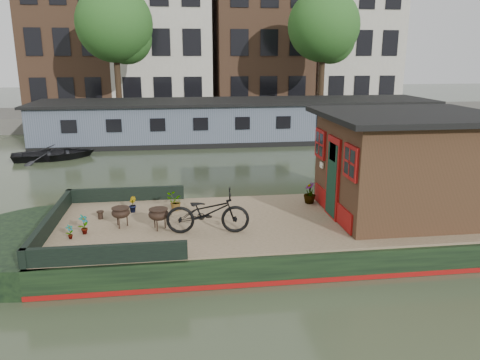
{
  "coord_description": "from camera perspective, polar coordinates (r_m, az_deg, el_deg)",
  "views": [
    {
      "loc": [
        -3.12,
        -10.07,
        4.33
      ],
      "look_at": [
        -1.68,
        0.5,
        1.48
      ],
      "focal_mm": 35.0,
      "sensor_mm": 36.0,
      "label": 1
    }
  ],
  "objects": [
    {
      "name": "brazier_front",
      "position": [
        10.7,
        -14.3,
        -4.4
      ],
      "size": [
        0.47,
        0.47,
        0.45
      ],
      "primitive_type": null,
      "rotation": [
        0.0,
        0.0,
        -0.16
      ],
      "color": "black",
      "rests_on": "houseboat_deck"
    },
    {
      "name": "potted_plant_b",
      "position": [
        11.63,
        -12.99,
        -2.93
      ],
      "size": [
        0.23,
        0.25,
        0.38
      ],
      "primitive_type": "imported",
      "rotation": [
        0.0,
        0.0,
        1.93
      ],
      "color": "brown",
      "rests_on": "houseboat_deck"
    },
    {
      "name": "far_houseboat",
      "position": [
        24.51,
        -0.34,
        7.06
      ],
      "size": [
        20.4,
        4.4,
        2.11
      ],
      "color": "#4F566A",
      "rests_on": "ground"
    },
    {
      "name": "tree_left",
      "position": [
        29.37,
        -14.74,
        17.53
      ],
      "size": [
        4.4,
        4.4,
        7.4
      ],
      "color": "#332316",
      "rests_on": "quay"
    },
    {
      "name": "tree_right",
      "position": [
        30.62,
        10.39,
        17.64
      ],
      "size": [
        4.4,
        4.4,
        7.4
      ],
      "color": "#332316",
      "rests_on": "quay"
    },
    {
      "name": "bollard_port",
      "position": [
        11.37,
        -16.66,
        -4.11
      ],
      "size": [
        0.16,
        0.16,
        0.19
      ],
      "primitive_type": "cylinder",
      "color": "black",
      "rests_on": "houseboat_deck"
    },
    {
      "name": "potted_plant_a",
      "position": [
        10.49,
        -18.5,
        -5.16
      ],
      "size": [
        0.25,
        0.28,
        0.43
      ],
      "primitive_type": "imported",
      "rotation": [
        0.0,
        0.0,
        1.01
      ],
      "color": "maroon",
      "rests_on": "houseboat_deck"
    },
    {
      "name": "dinghy",
      "position": [
        21.78,
        -21.74,
        3.35
      ],
      "size": [
        3.89,
        3.2,
        0.7
      ],
      "primitive_type": "imported",
      "rotation": [
        0.0,
        0.0,
        1.83
      ],
      "color": "black",
      "rests_on": "ground"
    },
    {
      "name": "houseboat_deck",
      "position": [
        11.18,
        8.96,
        -4.62
      ],
      "size": [
        11.8,
        3.8,
        0.05
      ],
      "primitive_type": "cube",
      "color": "#92785A",
      "rests_on": "houseboat_hull"
    },
    {
      "name": "bollard_stbd",
      "position": [
        9.48,
        -20.92,
        -8.35
      ],
      "size": [
        0.16,
        0.16,
        0.19
      ],
      "primitive_type": "cylinder",
      "color": "black",
      "rests_on": "houseboat_deck"
    },
    {
      "name": "cabin",
      "position": [
        11.65,
        19.58,
        1.9
      ],
      "size": [
        4.0,
        3.5,
        2.42
      ],
      "color": "#342314",
      "rests_on": "houseboat_deck"
    },
    {
      "name": "potted_plant_e",
      "position": [
        10.33,
        -20.04,
        -5.97
      ],
      "size": [
        0.19,
        0.19,
        0.31
      ],
      "primitive_type": "imported",
      "rotation": [
        0.0,
        0.0,
        0.79
      ],
      "color": "#A14D2F",
      "rests_on": "houseboat_deck"
    },
    {
      "name": "potted_plant_d",
      "position": [
        12.11,
        8.5,
        -1.56
      ],
      "size": [
        0.32,
        0.32,
        0.55
      ],
      "primitive_type": "imported",
      "rotation": [
        0.0,
        0.0,
        4.74
      ],
      "color": "maroon",
      "rests_on": "houseboat_deck"
    },
    {
      "name": "townhouse_row",
      "position": [
        37.88,
        -2.91,
        20.33
      ],
      "size": [
        27.25,
        8.0,
        16.5
      ],
      "color": "brown",
      "rests_on": "ground"
    },
    {
      "name": "ground",
      "position": [
        11.4,
        8.83,
        -7.58
      ],
      "size": [
        120.0,
        120.0,
        0.0
      ],
      "primitive_type": "plane",
      "color": "#2E3823",
      "rests_on": "ground"
    },
    {
      "name": "bicycle",
      "position": [
        9.97,
        -3.95,
        -3.92
      ],
      "size": [
        1.82,
        0.77,
        0.93
      ],
      "primitive_type": "imported",
      "rotation": [
        0.0,
        0.0,
        1.48
      ],
      "color": "black",
      "rests_on": "houseboat_deck"
    },
    {
      "name": "bow_bulwark",
      "position": [
        10.84,
        -17.71,
        -4.67
      ],
      "size": [
        3.0,
        4.0,
        0.35
      ],
      "color": "black",
      "rests_on": "houseboat_deck"
    },
    {
      "name": "houseboat_hull",
      "position": [
        11.01,
        2.17,
        -6.71
      ],
      "size": [
        14.01,
        4.02,
        0.6
      ],
      "color": "black",
      "rests_on": "ground"
    },
    {
      "name": "potted_plant_c",
      "position": [
        11.57,
        -7.95,
        -2.64
      ],
      "size": [
        0.45,
        0.41,
        0.43
      ],
      "primitive_type": "imported",
      "rotation": [
        0.0,
        0.0,
        3.36
      ],
      "color": "#AC3632",
      "rests_on": "houseboat_deck"
    },
    {
      "name": "brazier_rear",
      "position": [
        10.38,
        -9.87,
        -4.69
      ],
      "size": [
        0.49,
        0.49,
        0.47
      ],
      "primitive_type": null,
      "rotation": [
        0.0,
        0.0,
        -0.15
      ],
      "color": "black",
      "rests_on": "houseboat_deck"
    },
    {
      "name": "quay",
      "position": [
        30.98,
        -1.9,
        7.74
      ],
      "size": [
        60.0,
        6.0,
        0.9
      ],
      "primitive_type": "cube",
      "color": "#47443F",
      "rests_on": "ground"
    }
  ]
}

